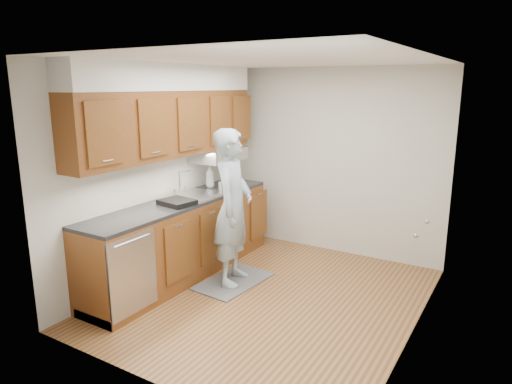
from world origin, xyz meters
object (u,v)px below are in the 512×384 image
soap_bottle_b (226,181)px  steel_can (222,187)px  person (233,197)px  dish_rack (177,202)px  soap_bottle_a (210,176)px

soap_bottle_b → steel_can: (0.10, -0.24, -0.02)m
person → soap_bottle_b: person is taller
person → soap_bottle_b: (-0.58, 0.70, -0.01)m
soap_bottle_b → dish_rack: size_ratio=0.46×
person → steel_can: (-0.48, 0.46, -0.02)m
steel_can → dish_rack: steel_can is taller
soap_bottle_a → soap_bottle_b: size_ratio=1.80×
soap_bottle_a → soap_bottle_b: 0.23m
person → soap_bottle_a: person is taller
soap_bottle_b → steel_can: soap_bottle_b is taller
soap_bottle_a → steel_can: 0.37m
soap_bottle_a → dish_rack: soap_bottle_a is taller
soap_bottle_b → dish_rack: 1.02m
steel_can → person: bearing=-43.7°
person → soap_bottle_a: 1.02m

